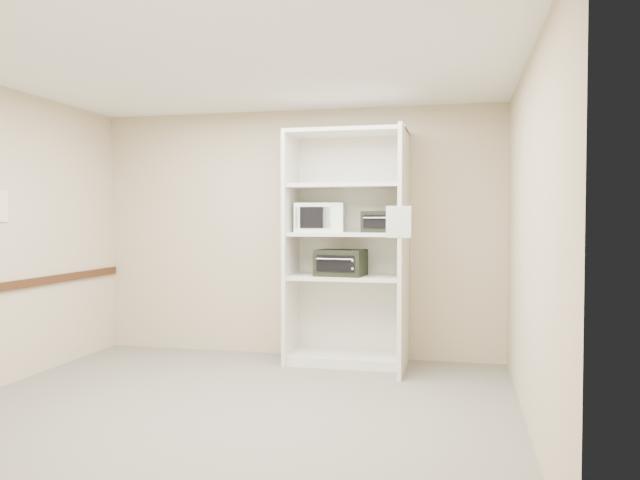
% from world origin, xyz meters
% --- Properties ---
extents(floor, '(4.50, 4.00, 0.01)m').
position_xyz_m(floor, '(0.00, 0.00, 0.00)').
color(floor, '#615E51').
rests_on(floor, ground).
extents(ceiling, '(4.50, 4.00, 0.01)m').
position_xyz_m(ceiling, '(0.00, 0.00, 2.70)').
color(ceiling, white).
extents(wall_back, '(4.50, 0.02, 2.70)m').
position_xyz_m(wall_back, '(0.00, 2.00, 1.35)').
color(wall_back, '#C6AD8F').
rests_on(wall_back, ground).
extents(wall_front, '(4.50, 0.02, 2.70)m').
position_xyz_m(wall_front, '(0.00, -2.00, 1.35)').
color(wall_front, '#C6AD8F').
rests_on(wall_front, ground).
extents(wall_right, '(0.02, 4.00, 2.70)m').
position_xyz_m(wall_right, '(2.25, 0.00, 1.35)').
color(wall_right, '#C6AD8F').
rests_on(wall_right, ground).
extents(shelving_unit, '(1.24, 0.92, 2.42)m').
position_xyz_m(shelving_unit, '(0.67, 1.70, 1.13)').
color(shelving_unit, silver).
rests_on(shelving_unit, floor).
extents(microwave, '(0.55, 0.44, 0.30)m').
position_xyz_m(microwave, '(0.32, 1.75, 1.52)').
color(microwave, white).
rests_on(microwave, shelving_unit).
extents(toaster_oven_upper, '(0.40, 0.32, 0.22)m').
position_xyz_m(toaster_oven_upper, '(0.99, 1.66, 1.48)').
color(toaster_oven_upper, black).
rests_on(toaster_oven_upper, shelving_unit).
extents(toaster_oven_lower, '(0.52, 0.42, 0.27)m').
position_xyz_m(toaster_oven_lower, '(0.57, 1.64, 1.05)').
color(toaster_oven_lower, black).
rests_on(toaster_oven_lower, shelving_unit).
extents(paper_sign, '(0.23, 0.01, 0.29)m').
position_xyz_m(paper_sign, '(1.21, 1.07, 1.48)').
color(paper_sign, white).
rests_on(paper_sign, shelving_unit).
extents(wall_poster, '(0.01, 0.20, 0.28)m').
position_xyz_m(wall_poster, '(-2.24, 0.13, 1.62)').
color(wall_poster, white).
rests_on(wall_poster, wall_left).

